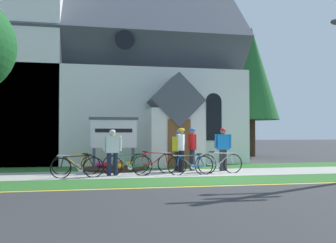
{
  "coord_description": "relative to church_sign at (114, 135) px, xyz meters",
  "views": [
    {
      "loc": [
        -3.63,
        -12.14,
        1.47
      ],
      "look_at": [
        -0.49,
        3.58,
        1.99
      ],
      "focal_mm": 40.54,
      "sensor_mm": 36.0,
      "label": 1
    }
  ],
  "objects": [
    {
      "name": "bicycle_white",
      "position": [
        0.35,
        -2.55,
        -1.07
      ],
      "size": [
        1.74,
        0.46,
        0.79
      ],
      "color": "black",
      "rests_on": "ground"
    },
    {
      "name": "cyclist_in_yellow_jersey",
      "position": [
        2.43,
        -1.47,
        -0.53
      ],
      "size": [
        0.42,
        0.64,
        1.58
      ],
      "color": "#2D2D33",
      "rests_on": "ground"
    },
    {
      "name": "bicycle_black",
      "position": [
        -1.35,
        -2.89,
        -1.07
      ],
      "size": [
        1.77,
        0.14,
        0.8
      ],
      "color": "black",
      "rests_on": "ground"
    },
    {
      "name": "roadside_conifer",
      "position": [
        9.3,
        7.06,
        3.96
      ],
      "size": [
        3.48,
        3.48,
        8.46
      ],
      "color": "#3D2D1E",
      "rests_on": "ground"
    },
    {
      "name": "church_building",
      "position": [
        0.2,
        6.66,
        3.29
      ],
      "size": [
        12.82,
        12.8,
        12.85
      ],
      "color": "white",
      "rests_on": "ground"
    },
    {
      "name": "flower_bed",
      "position": [
        0.01,
        -0.42,
        -1.35
      ],
      "size": [
        2.47,
        2.47,
        0.34
      ],
      "color": "#382319",
      "rests_on": "ground"
    },
    {
      "name": "ground",
      "position": [
        2.75,
        0.17,
        -1.44
      ],
      "size": [
        140.0,
        140.0,
        0.0
      ],
      "primitive_type": "plane",
      "color": "#333335"
    },
    {
      "name": "sidewalk_slab",
      "position": [
        0.58,
        -2.14,
        -1.43
      ],
      "size": [
        32.0,
        2.61,
        0.01
      ],
      "primitive_type": "cube",
      "color": "#A8A59E",
      "rests_on": "ground"
    },
    {
      "name": "bicycle_silver",
      "position": [
        1.37,
        -1.95,
        -1.05
      ],
      "size": [
        1.68,
        0.72,
        0.84
      ],
      "color": "black",
      "rests_on": "ground"
    },
    {
      "name": "bicycle_green",
      "position": [
        -1.45,
        -1.88,
        -1.07
      ],
      "size": [
        1.74,
        0.25,
        0.79
      ],
      "color": "black",
      "rests_on": "ground"
    },
    {
      "name": "curb_paint_stripe",
      "position": [
        0.58,
        -5.73,
        -1.44
      ],
      "size": [
        28.0,
        0.16,
        0.01
      ],
      "primitive_type": "cube",
      "color": "yellow",
      "rests_on": "ground"
    },
    {
      "name": "cyclist_in_orange_jersey",
      "position": [
        4.22,
        -1.64,
        -0.44
      ],
      "size": [
        0.66,
        0.29,
        1.7
      ],
      "color": "#2D2D33",
      "rests_on": "ground"
    },
    {
      "name": "church_lawn",
      "position": [
        0.58,
        0.37,
        -1.44
      ],
      "size": [
        24.0,
        2.4,
        0.01
      ],
      "primitive_type": "cube",
      "color": "#2D6628",
      "rests_on": "ground"
    },
    {
      "name": "church_sign",
      "position": [
        0.0,
        0.0,
        0.0
      ],
      "size": [
        2.05,
        0.16,
        2.17
      ],
      "color": "#474C56",
      "rests_on": "ground"
    },
    {
      "name": "cyclist_in_white_jersey",
      "position": [
        -0.18,
        -2.52,
        -0.5
      ],
      "size": [
        0.65,
        0.27,
        1.62
      ],
      "color": "#191E38",
      "rests_on": "ground"
    },
    {
      "name": "cyclist_in_green_jersey",
      "position": [
        3.04,
        -1.28,
        -0.44
      ],
      "size": [
        0.28,
        0.7,
        1.7
      ],
      "color": "#2D2D33",
      "rests_on": "ground"
    },
    {
      "name": "bicycle_red",
      "position": [
        3.77,
        -2.54,
        -1.06
      ],
      "size": [
        1.76,
        0.12,
        0.85
      ],
      "color": "black",
      "rests_on": "ground"
    },
    {
      "name": "cyclist_in_red_jersey",
      "position": [
        2.46,
        -1.85,
        -0.44
      ],
      "size": [
        0.38,
        0.67,
        1.69
      ],
      "color": "black",
      "rests_on": "ground"
    },
    {
      "name": "grass_verge",
      "position": [
        0.58,
        -4.51,
        -1.44
      ],
      "size": [
        32.0,
        2.14,
        0.01
      ],
      "primitive_type": "cube",
      "color": "#2D6628",
      "rests_on": "ground"
    },
    {
      "name": "bicycle_yellow",
      "position": [
        2.58,
        -2.8,
        -1.08
      ],
      "size": [
        1.69,
        0.08,
        0.79
      ],
      "color": "black",
      "rests_on": "ground"
    }
  ]
}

